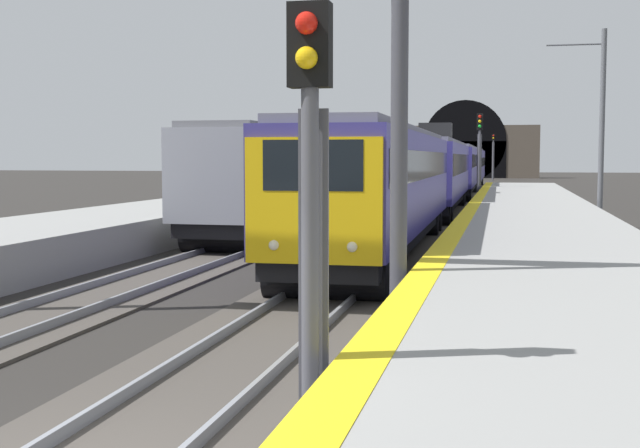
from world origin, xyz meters
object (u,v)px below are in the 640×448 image
object	(u,v)px
train_main_approaching	(448,169)
overhead_signal_gantry	(155,6)
railway_signal_near	(310,197)
railway_signal_far	(493,154)
catenary_mast_near	(601,126)
train_adjacent_platform	(371,168)
railway_signal_mid	(479,150)

from	to	relation	value
train_main_approaching	overhead_signal_gantry	world-z (taller)	overhead_signal_gantry
railway_signal_near	railway_signal_far	distance (m)	97.39
train_main_approaching	railway_signal_far	xyz separation A→B (m)	(51.60, -1.91, 1.17)
overhead_signal_gantry	railway_signal_near	bearing A→B (deg)	-145.99
train_main_approaching	catenary_mast_near	xyz separation A→B (m)	(-17.28, -7.32, 2.00)
train_main_approaching	train_adjacent_platform	bearing A→B (deg)	-63.74
railway_signal_near	railway_signal_far	bearing A→B (deg)	-180.00
railway_signal_near	train_adjacent_platform	bearing A→B (deg)	-171.62
train_main_approaching	railway_signal_far	bearing A→B (deg)	177.31
railway_signal_near	catenary_mast_near	world-z (taller)	catenary_mast_near
train_main_approaching	railway_signal_far	distance (m)	51.64
train_main_approaching	overhead_signal_gantry	bearing A→B (deg)	-3.82
train_adjacent_platform	overhead_signal_gantry	size ratio (longest dim) A/B	6.54
railway_signal_near	catenary_mast_near	xyz separation A→B (m)	(28.50, -5.41, 1.60)
railway_signal_mid	railway_signal_far	xyz separation A→B (m)	(51.11, 0.00, -0.07)
railway_signal_far	railway_signal_mid	bearing A→B (deg)	0.00
train_adjacent_platform	railway_signal_far	world-z (taller)	railway_signal_far
overhead_signal_gantry	train_adjacent_platform	bearing A→B (deg)	3.44
train_main_approaching	railway_signal_far	size ratio (longest dim) A/B	13.26
train_main_approaching	catenary_mast_near	distance (m)	18.88
train_adjacent_platform	railway_signal_mid	distance (m)	7.07
overhead_signal_gantry	catenary_mast_near	world-z (taller)	catenary_mast_near
train_main_approaching	railway_signal_far	world-z (taller)	railway_signal_far
railway_signal_far	catenary_mast_near	world-z (taller)	catenary_mast_near
catenary_mast_near	train_adjacent_platform	bearing A→B (deg)	38.20
railway_signal_far	overhead_signal_gantry	distance (m)	91.34
railway_signal_mid	railway_signal_far	distance (m)	51.11
train_adjacent_platform	railway_signal_near	distance (m)	43.99
railway_signal_far	train_adjacent_platform	bearing A→B (deg)	-6.78
railway_signal_mid	railway_signal_far	size ratio (longest dim) A/B	0.99
railway_signal_mid	catenary_mast_near	bearing A→B (deg)	16.92
train_adjacent_platform	overhead_signal_gantry	bearing A→B (deg)	-175.21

